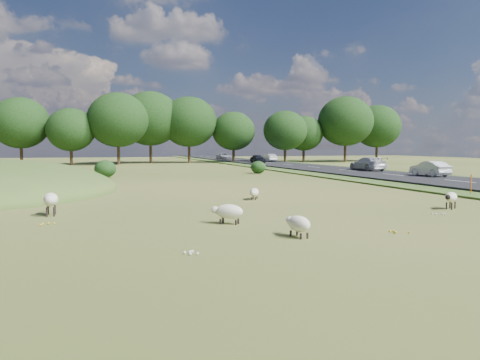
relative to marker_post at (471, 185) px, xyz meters
name	(u,v)px	position (x,y,z in m)	size (l,w,h in m)	color
ground	(162,179)	(-15.05, 18.32, -0.60)	(160.00, 160.00, 0.00)	#3F531A
road	(321,169)	(4.95, 28.32, -0.47)	(8.00, 150.00, 0.25)	black
treeline	(124,122)	(-16.11, 53.75, 5.97)	(96.28, 14.66, 11.70)	black
shrubs	(112,168)	(-18.93, 24.16, 0.12)	(25.98, 7.94, 1.55)	black
marker_post	(471,185)	(0.00, 0.00, 0.00)	(0.06, 0.06, 1.20)	#D8590C
sheep_0	(451,197)	(-5.27, -4.40, -0.07)	(1.06, 0.86, 0.76)	beige
sheep_1	(228,212)	(-15.84, -5.33, -0.15)	(1.22, 1.06, 0.72)	beige
sheep_2	(51,200)	(-22.16, -1.22, 0.05)	(0.58, 1.28, 0.93)	beige
sheep_3	(298,224)	(-14.44, -8.33, -0.18)	(0.66, 1.20, 0.67)	beige
sheep_4	(254,192)	(-12.47, 1.69, -0.22)	(0.81, 1.06, 0.60)	beige
car_0	(368,164)	(6.85, 21.43, 0.36)	(1.98, 4.87, 1.41)	silver
car_1	(258,159)	(3.05, 45.49, 0.28)	(1.49, 3.70, 1.26)	black
car_2	(269,158)	(6.85, 50.58, 0.29)	(1.36, 3.89, 1.28)	white
car_4	(430,169)	(6.85, 11.86, 0.29)	(1.35, 3.87, 1.27)	silver
car_5	(224,156)	(3.05, 65.13, 0.27)	(2.07, 4.49, 1.25)	#B8BAC1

